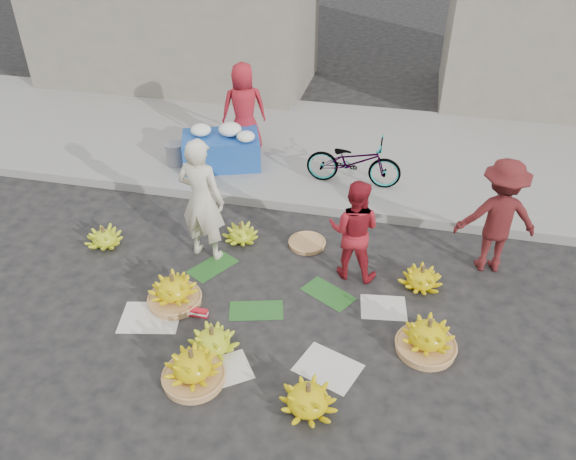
% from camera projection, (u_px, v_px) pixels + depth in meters
% --- Properties ---
extents(ground, '(80.00, 80.00, 0.00)m').
position_uv_depth(ground, '(268.00, 301.00, 6.94)').
color(ground, black).
rests_on(ground, ground).
extents(curb, '(40.00, 0.25, 0.15)m').
position_uv_depth(curb, '(304.00, 205.00, 8.67)').
color(curb, gray).
rests_on(curb, ground).
extents(sidewalk, '(40.00, 4.00, 0.12)m').
position_uv_depth(sidewalk, '(327.00, 147.00, 10.37)').
color(sidewalk, gray).
rests_on(sidewalk, ground).
extents(newspaper_scatter, '(3.20, 1.80, 0.00)m').
position_uv_depth(newspaper_scatter, '(250.00, 347.00, 6.30)').
color(newspaper_scatter, silver).
rests_on(newspaper_scatter, ground).
extents(banana_leaves, '(2.00, 1.00, 0.00)m').
position_uv_depth(banana_leaves, '(265.00, 289.00, 7.12)').
color(banana_leaves, '#1B511B').
rests_on(banana_leaves, ground).
extents(banana_bunch_0, '(0.64, 0.64, 0.44)m').
position_uv_depth(banana_bunch_0, '(174.00, 291.00, 6.81)').
color(banana_bunch_0, '#B27C4A').
rests_on(banana_bunch_0, ground).
extents(banana_bunch_1, '(0.69, 0.69, 0.34)m').
position_uv_depth(banana_bunch_1, '(212.00, 341.00, 6.18)').
color(banana_bunch_1, '#97B61A').
rests_on(banana_bunch_1, ground).
extents(banana_bunch_2, '(0.66, 0.66, 0.45)m').
position_uv_depth(banana_bunch_2, '(193.00, 368.00, 5.80)').
color(banana_bunch_2, '#B27C4A').
rests_on(banana_bunch_2, ground).
extents(banana_bunch_3, '(0.76, 0.76, 0.37)m').
position_uv_depth(banana_bunch_3, '(308.00, 398.00, 5.52)').
color(banana_bunch_3, yellow).
rests_on(banana_bunch_3, ground).
extents(banana_bunch_4, '(0.75, 0.75, 0.45)m').
position_uv_depth(banana_bunch_4, '(427.00, 337.00, 6.16)').
color(banana_bunch_4, '#B27C4A').
rests_on(banana_bunch_4, ground).
extents(banana_bunch_5, '(0.66, 0.66, 0.32)m').
position_uv_depth(banana_bunch_5, '(421.00, 278.00, 7.10)').
color(banana_bunch_5, yellow).
rests_on(banana_bunch_5, ground).
extents(banana_bunch_6, '(0.63, 0.63, 0.31)m').
position_uv_depth(banana_bunch_6, '(105.00, 237.00, 7.85)').
color(banana_bunch_6, '#97B61A').
rests_on(banana_bunch_6, ground).
extents(banana_bunch_7, '(0.47, 0.47, 0.30)m').
position_uv_depth(banana_bunch_7, '(241.00, 233.00, 7.94)').
color(banana_bunch_7, '#97B61A').
rests_on(banana_bunch_7, ground).
extents(basket_spare, '(0.54, 0.54, 0.06)m').
position_uv_depth(basket_spare, '(307.00, 244.00, 7.90)').
color(basket_spare, '#B27C4A').
rests_on(basket_spare, ground).
extents(incense_stack, '(0.23, 0.07, 0.09)m').
position_uv_depth(incense_stack, '(198.00, 313.00, 6.69)').
color(incense_stack, red).
rests_on(incense_stack, ground).
extents(vendor_cream, '(0.69, 0.51, 1.73)m').
position_uv_depth(vendor_cream, '(202.00, 200.00, 7.26)').
color(vendor_cream, beige).
rests_on(vendor_cream, ground).
extents(vendor_red, '(0.72, 0.58, 1.38)m').
position_uv_depth(vendor_red, '(354.00, 230.00, 7.01)').
color(vendor_red, '#B01B24').
rests_on(vendor_red, ground).
extents(man_striped, '(1.10, 0.74, 1.58)m').
position_uv_depth(man_striped, '(498.00, 217.00, 7.08)').
color(man_striped, maroon).
rests_on(man_striped, ground).
extents(flower_table, '(1.47, 1.18, 0.74)m').
position_uv_depth(flower_table, '(222.00, 148.00, 9.50)').
color(flower_table, '#17449B').
rests_on(flower_table, sidewalk).
extents(grey_bucket, '(0.33, 0.33, 0.38)m').
position_uv_depth(grey_bucket, '(176.00, 154.00, 9.59)').
color(grey_bucket, slate).
rests_on(grey_bucket, sidewalk).
extents(flower_vendor, '(0.91, 0.76, 1.58)m').
position_uv_depth(flower_vendor, '(244.00, 108.00, 9.69)').
color(flower_vendor, '#B01B24').
rests_on(flower_vendor, sidewalk).
extents(bicycle, '(0.55, 1.53, 0.80)m').
position_uv_depth(bicycle, '(354.00, 161.00, 8.91)').
color(bicycle, gray).
rests_on(bicycle, sidewalk).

